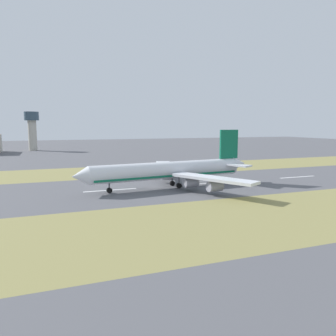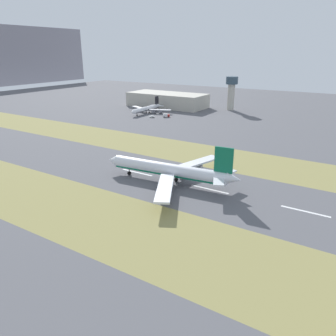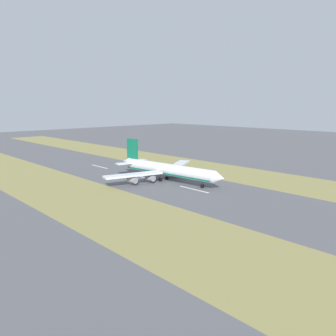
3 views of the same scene
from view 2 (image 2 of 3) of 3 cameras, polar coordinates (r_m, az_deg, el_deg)
ground_plane at (r=156.65m, az=-0.76°, el=-1.86°), size 800.00×800.00×0.00m
grass_median_west at (r=124.65m, az=-12.10°, el=-8.30°), size 40.00×600.00×0.01m
grass_median_east at (r=193.87m, az=6.44°, el=2.32°), size 40.00×600.00×0.01m
centreline_dash_near at (r=136.21m, az=22.79°, el=-6.97°), size 1.20×18.00×0.01m
centreline_dash_mid at (r=146.02m, az=7.26°, el=-3.68°), size 1.20×18.00×0.01m
centreline_dash_far at (r=165.19m, az=-5.40°, el=-0.77°), size 1.20×18.00×0.01m
airplane_main_jet at (r=149.52m, az=0.65°, el=-0.46°), size 63.83×67.22×20.20m
terminal_building at (r=362.53m, az=-0.16°, el=11.77°), size 36.00×85.02×14.50m
control_tower at (r=345.44m, az=10.99°, el=13.25°), size 12.00×12.00×33.32m
airplane_parked_apron at (r=324.75m, az=-3.66°, el=10.27°), size 48.03×45.95×14.47m
service_truck at (r=304.22m, az=-0.33°, el=9.16°), size 5.55×6.01×3.10m
apron_car at (r=302.68m, az=-2.82°, el=8.95°), size 3.91×4.67×2.03m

